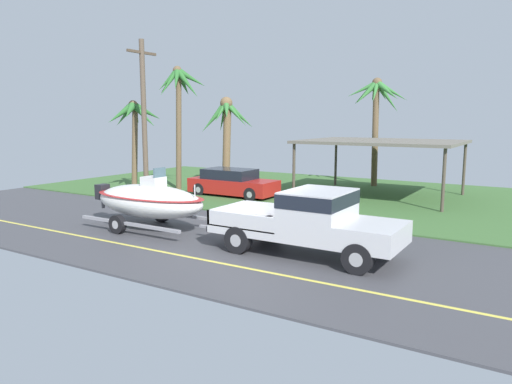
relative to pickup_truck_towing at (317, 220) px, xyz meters
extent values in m
cube|color=#424247|center=(-1.97, -0.19, -1.08)|extent=(36.00, 8.00, 0.06)
cube|color=#3D6633|center=(-1.97, 10.81, -1.05)|extent=(36.00, 14.00, 0.11)
cube|color=#DBCC4C|center=(-1.97, -1.99, -1.05)|extent=(34.20, 0.12, 0.01)
cube|color=silver|center=(-0.35, 0.00, -0.42)|extent=(5.49, 2.06, 0.22)
cube|color=silver|center=(1.63, 0.00, -0.12)|extent=(1.54, 2.06, 0.38)
cube|color=silver|center=(0.03, 0.00, 0.27)|extent=(1.65, 2.06, 1.15)
cube|color=black|center=(0.03, 0.00, 0.61)|extent=(1.67, 2.08, 0.38)
cube|color=gray|center=(-1.94, 0.00, -0.29)|extent=(2.31, 2.06, 0.04)
cube|color=silver|center=(-1.94, 0.99, -0.08)|extent=(2.31, 0.08, 0.45)
cube|color=silver|center=(-1.94, -0.99, -0.08)|extent=(2.31, 0.08, 0.45)
cube|color=silver|center=(-3.06, 0.00, -0.08)|extent=(0.08, 2.06, 0.45)
cube|color=#333338|center=(-3.16, 0.00, -0.48)|extent=(0.12, 1.85, 0.16)
sphere|color=#B2B2B7|center=(-3.28, 0.00, -0.43)|extent=(0.10, 0.10, 0.10)
cylinder|color=black|center=(1.55, 0.92, -0.65)|extent=(0.80, 0.28, 0.80)
cylinder|color=#9E9EA3|center=(1.55, 0.92, -0.65)|extent=(0.36, 0.29, 0.36)
cylinder|color=black|center=(1.55, -0.92, -0.65)|extent=(0.80, 0.28, 0.80)
cylinder|color=#9E9EA3|center=(1.55, -0.92, -0.65)|extent=(0.36, 0.29, 0.36)
cylinder|color=black|center=(-2.06, 0.92, -0.65)|extent=(0.80, 0.28, 0.80)
cylinder|color=#9E9EA3|center=(-2.06, 0.92, -0.65)|extent=(0.36, 0.29, 0.36)
cylinder|color=black|center=(-2.06, -0.92, -0.65)|extent=(0.80, 0.28, 0.80)
cylinder|color=#9E9EA3|center=(-2.06, -0.92, -0.65)|extent=(0.36, 0.29, 0.36)
cube|color=gray|center=(-3.73, 0.00, -0.67)|extent=(0.90, 0.10, 0.08)
cube|color=gray|center=(-6.44, 1.02, -0.67)|extent=(4.52, 0.12, 0.10)
cube|color=gray|center=(-6.44, -1.02, -0.67)|extent=(4.52, 0.12, 0.10)
cylinder|color=black|center=(-6.89, 1.08, -0.73)|extent=(0.64, 0.22, 0.64)
cylinder|color=#9E9EA3|center=(-6.89, 1.08, -0.73)|extent=(0.29, 0.23, 0.29)
cylinder|color=black|center=(-6.89, -1.08, -0.73)|extent=(0.64, 0.22, 0.64)
cylinder|color=#9E9EA3|center=(-6.89, -1.08, -0.73)|extent=(0.29, 0.23, 0.29)
ellipsoid|color=white|center=(-6.44, 0.00, -0.05)|extent=(4.57, 1.93, 1.15)
ellipsoid|color=#B22626|center=(-6.44, 0.00, 0.15)|extent=(4.66, 1.96, 0.12)
cube|color=silver|center=(-6.21, 0.00, 0.51)|extent=(0.70, 0.60, 0.65)
cube|color=slate|center=(-5.91, 0.00, 0.98)|extent=(0.06, 0.56, 0.36)
cube|color=black|center=(-8.84, 0.00, 0.10)|extent=(0.36, 0.44, 0.56)
cylinder|color=#4C4C51|center=(-8.84, 0.00, -0.22)|extent=(0.12, 0.12, 0.63)
cylinder|color=silver|center=(-4.38, 0.00, 0.43)|extent=(0.04, 0.04, 0.50)
cube|color=#B21E19|center=(-8.03, 7.53, -0.52)|extent=(4.51, 1.77, 0.70)
cube|color=black|center=(-8.25, 7.53, 0.08)|extent=(2.53, 1.63, 0.50)
cylinder|color=black|center=(-6.49, 8.32, -0.72)|extent=(0.66, 0.22, 0.66)
cylinder|color=#9E9EA3|center=(-6.49, 8.32, -0.72)|extent=(0.30, 0.23, 0.30)
cylinder|color=black|center=(-6.49, 6.73, -0.72)|extent=(0.66, 0.22, 0.66)
cylinder|color=#9E9EA3|center=(-6.49, 6.73, -0.72)|extent=(0.30, 0.23, 0.30)
cylinder|color=black|center=(-9.56, 8.32, -0.72)|extent=(0.66, 0.22, 0.66)
cylinder|color=#9E9EA3|center=(-9.56, 8.32, -0.72)|extent=(0.30, 0.23, 0.30)
cylinder|color=black|center=(-9.56, 6.73, -0.72)|extent=(0.66, 0.22, 0.66)
cylinder|color=#9E9EA3|center=(-9.56, 6.73, -0.72)|extent=(0.30, 0.23, 0.30)
cylinder|color=#4C4238|center=(1.78, 13.78, 0.29)|extent=(0.14, 0.14, 2.69)
cylinder|color=#4C4238|center=(1.78, 8.51, 0.29)|extent=(0.14, 0.14, 2.69)
cylinder|color=#4C4238|center=(-5.13, 13.78, 0.29)|extent=(0.14, 0.14, 2.69)
cylinder|color=#4C4238|center=(-5.13, 8.51, 0.29)|extent=(0.14, 0.14, 2.69)
cube|color=#6B665B|center=(-1.67, 11.14, 1.71)|extent=(7.40, 5.77, 0.14)
cylinder|color=brown|center=(-3.12, 14.57, 1.88)|extent=(0.34, 0.55, 5.88)
cone|color=#387A38|center=(-2.23, 14.40, 4.31)|extent=(2.00, 0.70, 1.31)
cone|color=#387A38|center=(-2.62, 14.98, 4.01)|extent=(1.40, 1.24, 1.83)
cone|color=#387A38|center=(-3.08, 15.33, 4.37)|extent=(0.42, 1.72, 1.20)
cone|color=#387A38|center=(-3.46, 15.22, 4.35)|extent=(1.16, 1.69, 1.30)
cone|color=#387A38|center=(-3.87, 14.90, 4.25)|extent=(1.89, 1.12, 1.47)
cone|color=#387A38|center=(-3.84, 14.23, 4.44)|extent=(1.70, 1.02, 1.04)
cone|color=#387A38|center=(-3.52, 14.09, 4.25)|extent=(1.32, 1.45, 1.46)
cone|color=#387A38|center=(-3.03, 14.03, 4.29)|extent=(0.53, 1.36, 1.30)
cone|color=#387A38|center=(-2.40, 14.14, 4.33)|extent=(1.80, 1.29, 1.31)
sphere|color=brown|center=(-3.12, 14.57, 4.82)|extent=(0.54, 0.54, 0.54)
cylinder|color=brown|center=(-10.30, 10.19, 1.33)|extent=(0.43, 0.70, 4.77)
cone|color=#387A38|center=(-9.70, 10.29, 3.07)|extent=(1.47, 0.54, 1.48)
cone|color=#387A38|center=(-9.80, 10.78, 3.02)|extent=(1.45, 1.61, 1.65)
cone|color=#387A38|center=(-10.28, 10.92, 3.20)|extent=(0.40, 1.66, 1.29)
cone|color=#387A38|center=(-10.79, 10.57, 2.91)|extent=(1.36, 1.14, 1.77)
cone|color=#387A38|center=(-10.91, 10.22, 3.20)|extent=(1.50, 0.49, 1.33)
cone|color=#387A38|center=(-10.86, 9.80, 2.90)|extent=(1.64, 1.34, 1.89)
cone|color=#387A38|center=(-10.26, 9.60, 3.18)|extent=(0.38, 1.39, 1.26)
cone|color=#387A38|center=(-9.84, 9.56, 3.29)|extent=(1.35, 1.65, 1.17)
sphere|color=brown|center=(-10.30, 10.19, 3.70)|extent=(0.69, 0.69, 0.69)
cylinder|color=brown|center=(-11.73, 7.76, 2.15)|extent=(0.29, 0.52, 6.41)
cone|color=#2D6B2D|center=(-10.98, 7.66, 4.64)|extent=(1.80, 0.60, 1.70)
cone|color=#2D6B2D|center=(-11.13, 8.16, 4.95)|extent=(1.59, 1.24, 1.16)
cone|color=#2D6B2D|center=(-11.80, 8.28, 4.74)|extent=(0.61, 1.43, 1.50)
cone|color=#2D6B2D|center=(-12.18, 8.25, 4.77)|extent=(1.29, 1.37, 1.41)
cone|color=#2D6B2D|center=(-12.43, 7.86, 4.79)|extent=(1.64, 0.56, 1.39)
cone|color=#2D6B2D|center=(-12.02, 7.36, 4.84)|extent=(1.00, 1.18, 1.26)
cone|color=#2D6B2D|center=(-11.66, 7.02, 4.68)|extent=(0.45, 1.70, 1.57)
cone|color=#2D6B2D|center=(-11.27, 7.14, 4.82)|extent=(1.31, 1.60, 1.35)
sphere|color=brown|center=(-11.73, 7.76, 5.36)|extent=(0.47, 0.47, 0.47)
cylinder|color=brown|center=(-13.01, 5.75, 1.24)|extent=(0.29, 0.58, 4.59)
cone|color=#2D6B2D|center=(-12.30, 5.77, 2.98)|extent=(1.64, 0.39, 1.37)
cone|color=#2D6B2D|center=(-12.65, 6.36, 3.17)|extent=(1.16, 1.59, 1.09)
cone|color=#2D6B2D|center=(-13.56, 6.46, 3.06)|extent=(1.52, 1.80, 1.29)
cone|color=#2D6B2D|center=(-13.57, 5.68, 2.99)|extent=(1.36, 0.45, 1.29)
cone|color=#2D6B2D|center=(-13.30, 5.17, 3.08)|extent=(1.06, 1.55, 1.24)
cone|color=#2D6B2D|center=(-12.70, 5.20, 3.21)|extent=(1.09, 1.48, 1.02)
sphere|color=brown|center=(-13.01, 5.75, 3.53)|extent=(0.46, 0.46, 0.46)
cylinder|color=brown|center=(-10.99, 4.47, 2.70)|extent=(0.24, 0.24, 7.50)
cube|color=brown|center=(-10.99, 4.47, 5.85)|extent=(0.10, 1.80, 0.12)
camera|label=1|loc=(5.48, -12.10, 2.81)|focal=33.57mm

